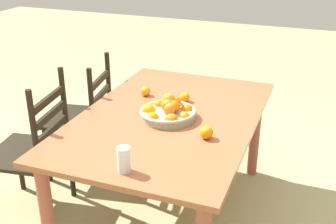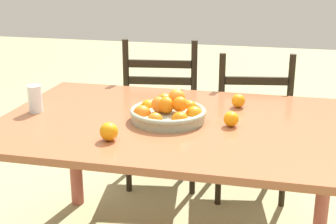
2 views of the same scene
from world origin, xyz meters
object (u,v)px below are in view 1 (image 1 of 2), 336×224
dining_table (169,130)px  orange_loose_1 (206,132)px  fruit_bowl (168,112)px  orange_loose_0 (185,97)px  orange_loose_2 (146,91)px  chair_near_window (84,119)px  drinking_glass (124,160)px  chair_by_cabinet (33,151)px

dining_table → orange_loose_1: size_ratio=21.50×
fruit_bowl → orange_loose_1: bearing=-121.1°
orange_loose_0 → orange_loose_2: 0.28m
orange_loose_2 → dining_table: bearing=-133.6°
chair_near_window → orange_loose_2: (-0.04, -0.53, 0.31)m
fruit_bowl → orange_loose_0: bearing=-1.8°
orange_loose_1 → drinking_glass: drinking_glass is taller
chair_by_cabinet → orange_loose_1: size_ratio=13.15×
chair_near_window → orange_loose_0: bearing=76.9°
chair_by_cabinet → orange_loose_0: chair_by_cabinet is taller
fruit_bowl → orange_loose_2: bearing=43.8°
orange_loose_1 → orange_loose_2: bearing=50.7°
dining_table → chair_near_window: size_ratio=1.72×
chair_by_cabinet → orange_loose_1: chair_by_cabinet is taller
chair_by_cabinet → orange_loose_2: (0.52, -0.57, 0.30)m
chair_by_cabinet → fruit_bowl: size_ratio=2.84×
chair_near_window → orange_loose_2: chair_near_window is taller
orange_loose_0 → drinking_glass: (-0.91, -0.01, 0.03)m
chair_near_window → orange_loose_0: chair_near_window is taller
dining_table → drinking_glass: size_ratio=12.43×
drinking_glass → orange_loose_1: bearing=-30.4°
orange_loose_2 → orange_loose_1: bearing=-129.3°
orange_loose_2 → fruit_bowl: bearing=-136.2°
orange_loose_2 → orange_loose_0: bearing=-90.9°
fruit_bowl → orange_loose_0: fruit_bowl is taller
orange_loose_1 → dining_table: bearing=54.9°
chair_by_cabinet → orange_loose_2: chair_by_cabinet is taller
chair_by_cabinet → drinking_glass: 1.00m
chair_near_window → fruit_bowl: 0.92m
orange_loose_2 → drinking_glass: 0.96m
fruit_bowl → orange_loose_2: 0.39m
dining_table → orange_loose_1: 0.39m
chair_near_window → chair_by_cabinet: (-0.55, 0.04, 0.01)m
fruit_bowl → drinking_glass: fruit_bowl is taller
fruit_bowl → chair_by_cabinet: bearing=105.6°
orange_loose_1 → chair_by_cabinet: bearing=93.2°
dining_table → orange_loose_2: bearing=46.4°
orange_loose_2 → drinking_glass: (-0.92, -0.29, 0.03)m
fruit_bowl → orange_loose_1: fruit_bowl is taller
chair_near_window → drinking_glass: 1.30m
fruit_bowl → dining_table: bearing=17.6°
orange_loose_2 → drinking_glass: bearing=-162.5°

